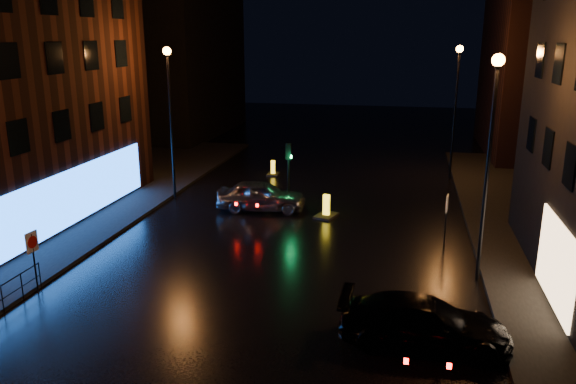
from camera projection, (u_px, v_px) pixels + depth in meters
name	position (u px, v px, depth m)	size (l,w,h in m)	color
ground	(233.00, 338.00, 17.21)	(120.00, 120.00, 0.00)	black
pavement_left	(8.00, 223.00, 27.51)	(12.00, 44.00, 0.15)	black
building_far_left	(178.00, 57.00, 51.47)	(8.00, 16.00, 14.00)	black
building_far_right	(545.00, 75.00, 42.75)	(8.00, 14.00, 12.00)	black
street_lamp_lfar	(170.00, 100.00, 30.45)	(0.44, 0.44, 8.37)	black
street_lamp_rnear	(491.00, 135.00, 19.81)	(0.44, 0.44, 8.37)	black
street_lamp_rfar	(456.00, 92.00, 34.88)	(0.44, 0.44, 8.37)	black
traffic_signal	(288.00, 196.00, 30.50)	(1.40, 2.40, 3.45)	black
silver_hatchback	(261.00, 196.00, 29.61)	(1.87, 4.65, 1.58)	#96989D
dark_sedan	(424.00, 323.00, 16.66)	(2.05, 5.05, 1.47)	black
bollard_near	(326.00, 212.00, 28.65)	(1.24, 1.54, 1.17)	black
bollard_far	(273.00, 172.00, 37.24)	(0.80, 1.15, 0.98)	black
road_sign_left	(33.00, 247.00, 19.89)	(0.12, 0.56, 2.29)	black
road_sign_right	(447.00, 208.00, 24.52)	(0.15, 0.55, 2.26)	black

